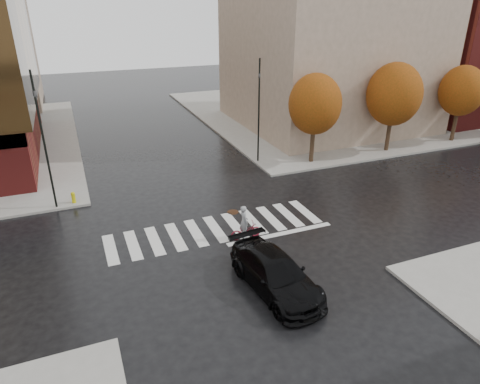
# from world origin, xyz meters

# --- Properties ---
(ground) EXTENTS (120.00, 120.00, 0.00)m
(ground) POSITION_xyz_m (0.00, 0.00, 0.00)
(ground) COLOR black
(ground) RESTS_ON ground
(sidewalk_ne) EXTENTS (30.00, 30.00, 0.15)m
(sidewalk_ne) POSITION_xyz_m (21.00, 21.00, 0.07)
(sidewalk_ne) COLOR gray
(sidewalk_ne) RESTS_ON ground
(crosswalk) EXTENTS (12.00, 3.00, 0.01)m
(crosswalk) POSITION_xyz_m (0.00, 0.50, 0.01)
(crosswalk) COLOR silver
(crosswalk) RESTS_ON ground
(building_ne_tan) EXTENTS (16.00, 16.00, 18.00)m
(building_ne_tan) POSITION_xyz_m (17.00, 17.00, 9.15)
(building_ne_tan) COLOR gray
(building_ne_tan) RESTS_ON sidewalk_ne
(building_ne_brick) EXTENTS (14.00, 14.00, 14.00)m
(building_ne_brick) POSITION_xyz_m (33.00, 16.00, 7.15)
(building_ne_brick) COLOR maroon
(building_ne_brick) RESTS_ON sidewalk_ne
(tree_ne_a) EXTENTS (3.80, 3.80, 6.50)m
(tree_ne_a) POSITION_xyz_m (10.00, 7.40, 4.46)
(tree_ne_a) COLOR #322316
(tree_ne_a) RESTS_ON sidewalk_ne
(tree_ne_b) EXTENTS (4.20, 4.20, 6.89)m
(tree_ne_b) POSITION_xyz_m (17.00, 7.40, 4.62)
(tree_ne_b) COLOR #322316
(tree_ne_b) RESTS_ON sidewalk_ne
(tree_ne_c) EXTENTS (3.60, 3.60, 6.31)m
(tree_ne_c) POSITION_xyz_m (24.00, 7.40, 4.37)
(tree_ne_c) COLOR #322316
(tree_ne_c) RESTS_ON sidewalk_ne
(sedan) EXTENTS (2.74, 5.53, 1.55)m
(sedan) POSITION_xyz_m (0.65, -5.38, 0.77)
(sedan) COLOR black
(sedan) RESTS_ON ground
(cyclist) EXTENTS (1.64, 0.64, 1.87)m
(cyclist) POSITION_xyz_m (1.10, -1.00, 0.64)
(cyclist) COLOR maroon
(cyclist) RESTS_ON ground
(traffic_light_nw) EXTENTS (0.23, 0.20, 7.86)m
(traffic_light_nw) POSITION_xyz_m (-7.88, 6.30, 4.69)
(traffic_light_nw) COLOR black
(traffic_light_nw) RESTS_ON sidewalk_nw
(traffic_light_ne) EXTENTS (0.22, 0.23, 7.47)m
(traffic_light_ne) POSITION_xyz_m (6.33, 9.00, 4.42)
(traffic_light_ne) COLOR black
(traffic_light_ne) RESTS_ON sidewalk_ne
(fire_hydrant) EXTENTS (0.25, 0.25, 0.69)m
(fire_hydrant) POSITION_xyz_m (-6.90, 6.50, 0.53)
(fire_hydrant) COLOR #C4B90B
(fire_hydrant) RESTS_ON sidewalk_nw
(manhole) EXTENTS (0.84, 0.84, 0.01)m
(manhole) POSITION_xyz_m (1.59, 2.00, 0.01)
(manhole) COLOR #402716
(manhole) RESTS_ON ground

